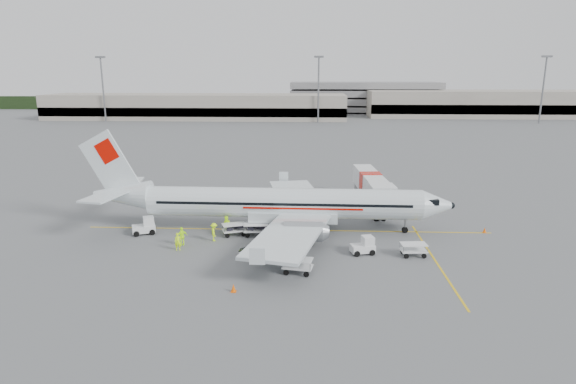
# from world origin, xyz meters

# --- Properties ---
(ground) EXTENTS (360.00, 360.00, 0.00)m
(ground) POSITION_xyz_m (0.00, 0.00, 0.00)
(ground) COLOR #56595B
(stripe_lead) EXTENTS (44.00, 0.20, 0.01)m
(stripe_lead) POSITION_xyz_m (0.00, 0.00, 0.01)
(stripe_lead) COLOR yellow
(stripe_lead) RESTS_ON ground
(stripe_cross) EXTENTS (0.20, 20.00, 0.01)m
(stripe_cross) POSITION_xyz_m (14.00, -8.00, 0.01)
(stripe_cross) COLOR yellow
(stripe_cross) RESTS_ON ground
(terminal_west) EXTENTS (110.00, 22.00, 9.00)m
(terminal_west) POSITION_xyz_m (-40.00, 130.00, 4.50)
(terminal_west) COLOR gray
(terminal_west) RESTS_ON ground
(terminal_east) EXTENTS (90.00, 26.00, 10.00)m
(terminal_east) POSITION_xyz_m (70.00, 145.00, 5.00)
(terminal_east) COLOR gray
(terminal_east) RESTS_ON ground
(parking_garage) EXTENTS (62.00, 24.00, 14.00)m
(parking_garage) POSITION_xyz_m (25.00, 160.00, 7.00)
(parking_garage) COLOR slate
(parking_garage) RESTS_ON ground
(treeline) EXTENTS (300.00, 3.00, 6.00)m
(treeline) POSITION_xyz_m (0.00, 175.00, 3.00)
(treeline) COLOR black
(treeline) RESTS_ON ground
(mast_west) EXTENTS (3.20, 1.20, 22.00)m
(mast_west) POSITION_xyz_m (-70.00, 118.00, 11.00)
(mast_west) COLOR slate
(mast_west) RESTS_ON ground
(mast_center) EXTENTS (3.20, 1.20, 22.00)m
(mast_center) POSITION_xyz_m (5.00, 118.00, 11.00)
(mast_center) COLOR slate
(mast_center) RESTS_ON ground
(mast_east) EXTENTS (3.20, 1.20, 22.00)m
(mast_east) POSITION_xyz_m (80.00, 118.00, 11.00)
(mast_east) COLOR slate
(mast_east) RESTS_ON ground
(aircraft) EXTENTS (39.06, 30.84, 10.65)m
(aircraft) POSITION_xyz_m (-0.36, -0.17, 5.32)
(aircraft) COLOR silver
(aircraft) RESTS_ON ground
(jet_bridge) EXTENTS (4.43, 17.06, 4.43)m
(jet_bridge) POSITION_xyz_m (10.11, 9.90, 2.21)
(jet_bridge) COLOR silver
(jet_bridge) RESTS_ON ground
(belt_loader) EXTENTS (4.56, 2.05, 2.40)m
(belt_loader) POSITION_xyz_m (-2.06, -8.15, 1.20)
(belt_loader) COLOR silver
(belt_loader) RESTS_ON ground
(tug_fore) EXTENTS (2.45, 1.77, 1.70)m
(tug_fore) POSITION_xyz_m (7.50, -6.75, 0.85)
(tug_fore) COLOR silver
(tug_fore) RESTS_ON ground
(tug_mid) EXTENTS (2.47, 1.87, 1.69)m
(tug_mid) POSITION_xyz_m (-1.18, -5.50, 0.85)
(tug_mid) COLOR silver
(tug_mid) RESTS_ON ground
(tug_aft) EXTENTS (2.70, 2.15, 1.83)m
(tug_aft) POSITION_xyz_m (-15.22, -2.00, 0.91)
(tug_aft) COLOR silver
(tug_aft) RESTS_ON ground
(cart_loaded_a) EXTENTS (2.78, 2.20, 1.27)m
(cart_loaded_a) POSITION_xyz_m (-5.52, -2.00, 0.64)
(cart_loaded_a) COLOR silver
(cart_loaded_a) RESTS_ON ground
(cart_loaded_b) EXTENTS (2.65, 1.70, 1.33)m
(cart_loaded_b) POSITION_xyz_m (-3.19, -2.00, 0.66)
(cart_loaded_b) COLOR silver
(cart_loaded_b) RESTS_ON ground
(cart_empty_a) EXTENTS (2.74, 1.90, 1.31)m
(cart_empty_a) POSITION_xyz_m (1.47, -11.60, 0.66)
(cart_empty_a) COLOR silver
(cart_empty_a) RESTS_ON ground
(cart_empty_b) EXTENTS (2.49, 1.61, 1.24)m
(cart_empty_b) POSITION_xyz_m (12.21, -7.12, 0.62)
(cart_empty_b) COLOR silver
(cart_empty_b) RESTS_ON ground
(cone_nose) EXTENTS (0.37, 0.37, 0.61)m
(cone_nose) POSITION_xyz_m (21.28, 0.10, 0.30)
(cone_nose) COLOR #FE5D03
(cone_nose) RESTS_ON ground
(cone_port) EXTENTS (0.36, 0.36, 0.58)m
(cone_port) POSITION_xyz_m (-2.38, 18.96, 0.29)
(cone_port) COLOR #FE5D03
(cone_port) RESTS_ON ground
(cone_stbd) EXTENTS (0.41, 0.41, 0.67)m
(cone_stbd) POSITION_xyz_m (-3.47, -15.46, 0.34)
(cone_stbd) COLOR #FE5D03
(cone_stbd) RESTS_ON ground
(crew_a) EXTENTS (0.72, 0.56, 1.75)m
(crew_a) POSITION_xyz_m (-10.25, -6.65, 0.87)
(crew_a) COLOR #C4FC0F
(crew_a) RESTS_ON ground
(crew_b) EXTENTS (1.18, 1.17, 1.92)m
(crew_b) POSITION_xyz_m (-6.40, -1.50, 0.96)
(crew_b) COLOR #C4FC0F
(crew_b) RESTS_ON ground
(crew_c) EXTENTS (1.00, 1.36, 1.89)m
(crew_c) POSITION_xyz_m (-7.29, -3.80, 0.94)
(crew_c) COLOR #C4FC0F
(crew_c) RESTS_ON ground
(crew_d) EXTENTS (1.18, 1.02, 1.90)m
(crew_d) POSITION_xyz_m (-10.20, -5.29, 0.95)
(crew_d) COLOR #C4FC0F
(crew_d) RESTS_ON ground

